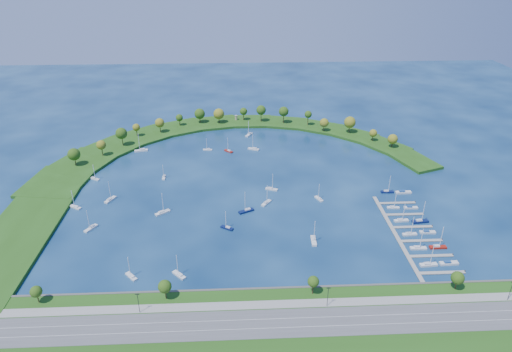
{
  "coord_description": "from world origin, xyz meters",
  "views": [
    {
      "loc": [
        -7.52,
        -260.18,
        139.78
      ],
      "look_at": [
        5.0,
        5.0,
        4.0
      ],
      "focal_mm": 31.5,
      "sensor_mm": 36.0,
      "label": 1
    }
  ],
  "objects_px": {
    "moored_boat_8": "(208,149)",
    "moored_boat_16": "(314,240)",
    "moored_boat_14": "(95,178)",
    "docked_boat_6": "(401,220)",
    "docked_boat_5": "(427,232)",
    "docked_boat_9": "(411,208)",
    "moored_boat_0": "(246,210)",
    "moored_boat_12": "(110,199)",
    "docked_boat_0": "(428,264)",
    "docked_boat_7": "(420,221)",
    "docked_boat_10": "(387,191)",
    "docked_boat_1": "(449,263)",
    "moored_boat_1": "(254,149)",
    "moored_boat_11": "(131,276)",
    "moored_boat_17": "(91,228)",
    "docked_boat_2": "(418,248)",
    "moored_boat_15": "(179,274)",
    "moored_boat_6": "(229,151)",
    "moored_boat_4": "(164,177)",
    "moored_boat_2": "(75,207)",
    "moored_boat_10": "(271,189)",
    "docked_boat_11": "(403,192)",
    "moored_boat_18": "(249,134)",
    "docked_boat_3": "(438,247)",
    "moored_boat_3": "(162,212)",
    "harbor_tower": "(236,118)",
    "moored_boat_9": "(319,198)",
    "moored_boat_7": "(227,227)",
    "docked_boat_4": "(410,234)",
    "dock_system": "(409,234)",
    "docked_boat_8": "(393,207)",
    "moored_boat_5": "(141,150)"
  },
  "relations": [
    {
      "from": "moored_boat_6",
      "to": "moored_boat_18",
      "type": "xyz_separation_m",
      "value": [
        16.69,
        32.6,
        0.05
      ]
    },
    {
      "from": "moored_boat_11",
      "to": "moored_boat_17",
      "type": "distance_m",
      "value": 52.22
    },
    {
      "from": "docked_boat_4",
      "to": "moored_boat_15",
      "type": "bearing_deg",
      "value": -170.89
    },
    {
      "from": "moored_boat_1",
      "to": "moored_boat_11",
      "type": "relative_size",
      "value": 1.13
    },
    {
      "from": "moored_boat_9",
      "to": "docked_boat_3",
      "type": "xyz_separation_m",
      "value": [
        53.09,
        -52.89,
        0.07
      ]
    },
    {
      "from": "docked_boat_0",
      "to": "docked_boat_7",
      "type": "relative_size",
      "value": 0.92
    },
    {
      "from": "moored_boat_17",
      "to": "moored_boat_11",
      "type": "bearing_deg",
      "value": 67.44
    },
    {
      "from": "docked_boat_3",
      "to": "moored_boat_3",
      "type": "bearing_deg",
      "value": 164.53
    },
    {
      "from": "moored_boat_1",
      "to": "docked_boat_9",
      "type": "distance_m",
      "value": 128.75
    },
    {
      "from": "harbor_tower",
      "to": "docked_boat_3",
      "type": "xyz_separation_m",
      "value": [
        103.32,
        -193.85,
        -3.24
      ]
    },
    {
      "from": "moored_boat_11",
      "to": "moored_boat_17",
      "type": "relative_size",
      "value": 0.91
    },
    {
      "from": "dock_system",
      "to": "moored_boat_2",
      "type": "bearing_deg",
      "value": 169.09
    },
    {
      "from": "moored_boat_6",
      "to": "moored_boat_15",
      "type": "relative_size",
      "value": 0.94
    },
    {
      "from": "docked_boat_3",
      "to": "docked_boat_9",
      "type": "relative_size",
      "value": 1.56
    },
    {
      "from": "moored_boat_8",
      "to": "moored_boat_17",
      "type": "relative_size",
      "value": 0.81
    },
    {
      "from": "moored_boat_1",
      "to": "docked_boat_8",
      "type": "bearing_deg",
      "value": 154.25
    },
    {
      "from": "moored_boat_0",
      "to": "moored_boat_16",
      "type": "xyz_separation_m",
      "value": [
        34.87,
        -31.83,
        -0.01
      ]
    },
    {
      "from": "moored_boat_1",
      "to": "moored_boat_5",
      "type": "bearing_deg",
      "value": 22.27
    },
    {
      "from": "docked_boat_0",
      "to": "docked_boat_11",
      "type": "xyz_separation_m",
      "value": [
        12.35,
        72.43,
        -0.19
      ]
    },
    {
      "from": "moored_boat_9",
      "to": "moored_boat_18",
      "type": "xyz_separation_m",
      "value": [
        -39.85,
        108.32,
        0.07
      ]
    },
    {
      "from": "moored_boat_14",
      "to": "docked_boat_6",
      "type": "bearing_deg",
      "value": 12.9
    },
    {
      "from": "moored_boat_17",
      "to": "moored_boat_18",
      "type": "xyz_separation_m",
      "value": [
        92.3,
        134.89,
        0.01
      ]
    },
    {
      "from": "moored_boat_11",
      "to": "moored_boat_18",
      "type": "distance_m",
      "value": 187.71
    },
    {
      "from": "moored_boat_8",
      "to": "moored_boat_16",
      "type": "relative_size",
      "value": 0.76
    },
    {
      "from": "moored_boat_0",
      "to": "moored_boat_3",
      "type": "relative_size",
      "value": 1.02
    },
    {
      "from": "docked_boat_3",
      "to": "docked_boat_6",
      "type": "height_order",
      "value": "docked_boat_3"
    },
    {
      "from": "docked_boat_0",
      "to": "docked_boat_9",
      "type": "relative_size",
      "value": 1.53
    },
    {
      "from": "docked_boat_5",
      "to": "docked_boat_9",
      "type": "relative_size",
      "value": 1.04
    },
    {
      "from": "moored_boat_8",
      "to": "moored_boat_16",
      "type": "distance_m",
      "value": 138.27
    },
    {
      "from": "docked_boat_10",
      "to": "docked_boat_1",
      "type": "bearing_deg",
      "value": -81.02
    },
    {
      "from": "moored_boat_9",
      "to": "docked_boat_3",
      "type": "relative_size",
      "value": 0.82
    },
    {
      "from": "docked_boat_5",
      "to": "docked_boat_10",
      "type": "xyz_separation_m",
      "value": [
        -8.06,
        45.91,
        0.26
      ]
    },
    {
      "from": "moored_boat_2",
      "to": "moored_boat_10",
      "type": "height_order",
      "value": "moored_boat_2"
    },
    {
      "from": "moored_boat_12",
      "to": "docked_boat_6",
      "type": "xyz_separation_m",
      "value": [
        171.71,
        -31.69,
        -0.03
      ]
    },
    {
      "from": "moored_boat_4",
      "to": "moored_boat_11",
      "type": "xyz_separation_m",
      "value": [
        -1.54,
        -102.81,
        0.03
      ]
    },
    {
      "from": "docked_boat_10",
      "to": "moored_boat_14",
      "type": "bearing_deg",
      "value": 174.62
    },
    {
      "from": "moored_boat_14",
      "to": "moored_boat_16",
      "type": "distance_m",
      "value": 156.77
    },
    {
      "from": "docked_boat_4",
      "to": "moored_boat_3",
      "type": "bearing_deg",
      "value": 164.22
    },
    {
      "from": "harbor_tower",
      "to": "moored_boat_11",
      "type": "relative_size",
      "value": 0.37
    },
    {
      "from": "moored_boat_4",
      "to": "moored_boat_7",
      "type": "height_order",
      "value": "moored_boat_7"
    },
    {
      "from": "moored_boat_10",
      "to": "docked_boat_3",
      "type": "height_order",
      "value": "docked_boat_3"
    },
    {
      "from": "docked_boat_1",
      "to": "moored_boat_18",
      "type": "bearing_deg",
      "value": 115.25
    },
    {
      "from": "moored_boat_7",
      "to": "moored_boat_9",
      "type": "height_order",
      "value": "moored_boat_7"
    },
    {
      "from": "moored_boat_10",
      "to": "docked_boat_9",
      "type": "bearing_deg",
      "value": 1.51
    },
    {
      "from": "docked_boat_5",
      "to": "docked_boat_9",
      "type": "xyz_separation_m",
      "value": [
        0.0,
        26.02,
        -0.02
      ]
    },
    {
      "from": "docked_boat_2",
      "to": "moored_boat_15",
      "type": "bearing_deg",
      "value": -171.14
    },
    {
      "from": "moored_boat_0",
      "to": "moored_boat_12",
      "type": "relative_size",
      "value": 1.06
    },
    {
      "from": "moored_boat_9",
      "to": "moored_boat_15",
      "type": "xyz_separation_m",
      "value": [
        -79.05,
        -68.94,
        0.03
      ]
    },
    {
      "from": "harbor_tower",
      "to": "moored_boat_10",
      "type": "height_order",
      "value": "moored_boat_10"
    },
    {
      "from": "moored_boat_17",
      "to": "moored_boat_1",
      "type": "bearing_deg",
      "value": 169.6
    }
  ]
}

